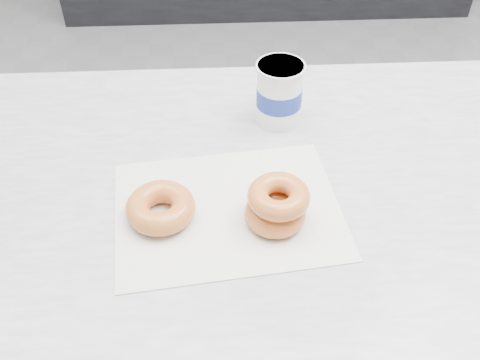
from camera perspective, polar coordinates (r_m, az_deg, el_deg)
The scene contains 6 objects.
ground at distance 1.94m, azimuth 8.00°, elevation -7.67°, with size 5.00×5.00×0.00m, color gray.
counter at distance 1.24m, azimuth 14.47°, elevation -15.91°, with size 3.06×0.76×0.90m.
wax_paper at distance 0.82m, azimuth -1.29°, elevation -3.16°, with size 0.34×0.26×0.00m, color silver.
donut_single at distance 0.80m, azimuth -8.46°, elevation -2.92°, with size 0.10×0.10×0.04m, color orange.
donut_stack at distance 0.78m, azimuth 3.95°, elevation -2.67°, with size 0.12×0.12×0.06m.
coffee_cup at distance 0.96m, azimuth 4.21°, elevation 9.26°, with size 0.09×0.09×0.11m.
Camera 1 is at (-0.33, -1.19, 1.49)m, focal length 40.00 mm.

